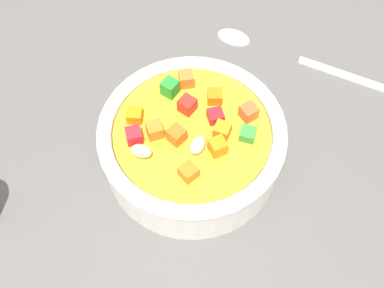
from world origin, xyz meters
TOP-DOWN VIEW (x-y plane):
  - ground_plane at (0.00, 0.00)cm, footprint 140.00×140.00cm
  - soup_bowl_main at (0.00, 0.01)cm, footprint 15.96×15.96cm
  - spoon at (16.05, -4.35)cm, footprint 4.14×23.49cm

SIDE VIEW (x-z plane):
  - ground_plane at x=0.00cm, z-range -2.00..0.00cm
  - spoon at x=16.05cm, z-range -0.03..0.97cm
  - soup_bowl_main at x=0.00cm, z-range -0.19..5.97cm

